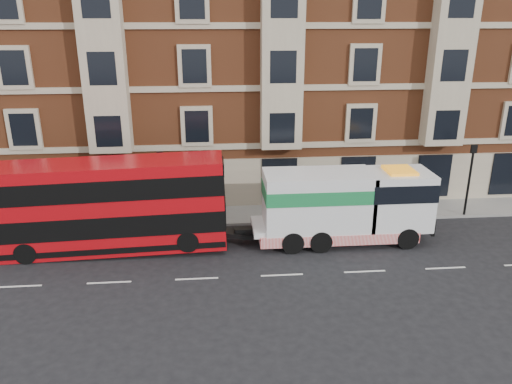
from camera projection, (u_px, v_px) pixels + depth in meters
ground at (282, 275)px, 23.52m from camera, size 120.00×120.00×0.00m
sidewalk at (265, 214)px, 30.53m from camera, size 90.00×3.00×0.15m
victorian_terrace at (262, 38)px, 34.24m from camera, size 45.00×12.00×20.40m
lamp_post_west at (162, 183)px, 27.95m from camera, size 0.35×0.15×4.35m
lamp_post_east at (470, 175)px, 29.41m from camera, size 0.35×0.15×4.35m
double_decker_bus at (109, 205)px, 25.25m from camera, size 11.73×2.69×4.75m
tow_truck at (342, 205)px, 26.37m from camera, size 9.39×2.78×3.91m
pedestrian at (72, 208)px, 28.98m from camera, size 0.74×0.65×1.72m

